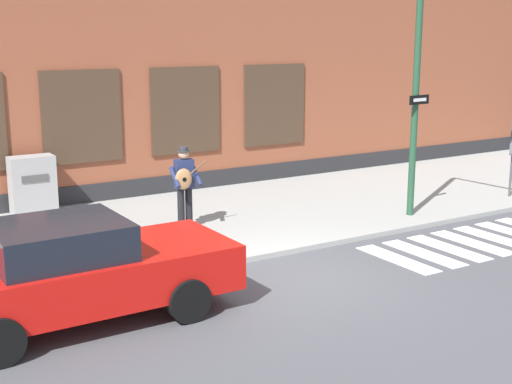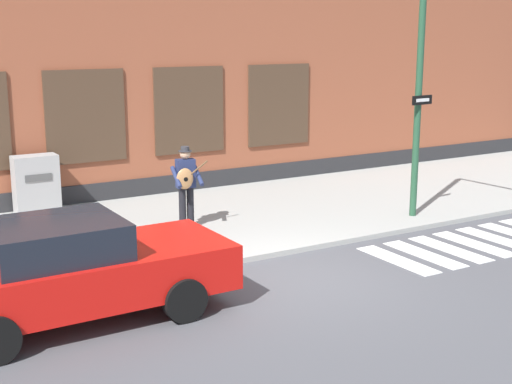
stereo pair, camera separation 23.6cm
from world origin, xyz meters
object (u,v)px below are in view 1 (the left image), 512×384
parking_meter (512,159)px  utility_box (33,185)px  red_car (74,271)px  traffic_light (457,53)px  busker (184,183)px

parking_meter → utility_box: 11.56m
parking_meter → utility_box: (-10.67, 4.46, -0.28)m
red_car → traffic_light: bearing=5.0°
red_car → utility_box: 6.38m
busker → utility_box: bearing=128.8°
parking_meter → red_car: bearing=-171.1°
busker → utility_box: busker is taller
busker → parking_meter: size_ratio=1.21×
parking_meter → utility_box: size_ratio=1.08×
traffic_light → utility_box: 9.65m
parking_meter → busker: bearing=169.6°
red_car → busker: bearing=44.5°
red_car → busker: busker is taller
busker → traffic_light: traffic_light is taller
busker → parking_meter: bearing=-10.4°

